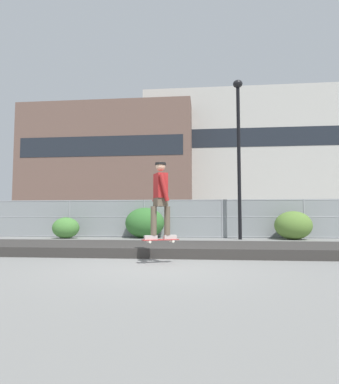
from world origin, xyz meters
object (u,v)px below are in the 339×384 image
object	(u,v)px
parked_car_near	(132,220)
shrub_center	(145,223)
street_lamp	(239,140)
shrub_left	(66,228)
parked_car_mid	(241,220)
shrub_right	(293,225)
skater	(161,195)
skateboard	(160,240)

from	to	relation	value
parked_car_near	shrub_center	world-z (taller)	parked_car_near
street_lamp	shrub_left	bearing A→B (deg)	-179.36
parked_car_mid	shrub_right	size ratio (longest dim) A/B	2.75
parked_car_mid	shrub_left	world-z (taller)	parked_car_mid
parked_car_mid	shrub_right	bearing A→B (deg)	-61.99
shrub_center	shrub_right	xyz separation A→B (m)	(6.76, -0.42, -0.09)
shrub_left	parked_car_mid	bearing A→B (deg)	23.45
skater	shrub_right	bearing A→B (deg)	58.99
shrub_center	skater	bearing A→B (deg)	-77.74
skater	street_lamp	distance (m)	9.00
skateboard	skater	distance (m)	0.97
parked_car_near	skateboard	bearing A→B (deg)	-74.76
parked_car_near	parked_car_mid	xyz separation A→B (m)	(6.17, 0.12, 0.00)
skater	shrub_center	xyz separation A→B (m)	(-1.86, 8.57, -0.76)
street_lamp	shrub_right	distance (m)	4.54
street_lamp	shrub_center	world-z (taller)	street_lamp
skateboard	shrub_left	size ratio (longest dim) A/B	0.63
skater	shrub_right	world-z (taller)	skater
shrub_left	shrub_right	distance (m)	10.43
parked_car_mid	shrub_right	distance (m)	4.02
street_lamp	parked_car_near	bearing A→B (deg)	148.51
parked_car_mid	shrub_center	size ratio (longest dim) A/B	2.41
street_lamp	parked_car_mid	world-z (taller)	street_lamp
parked_car_near	shrub_left	bearing A→B (deg)	-123.48
skater	street_lamp	bearing A→B (deg)	72.42
skater	street_lamp	world-z (taller)	street_lamp
skateboard	parked_car_near	distance (m)	12.00
skater	parked_car_mid	world-z (taller)	skater
parked_car_near	street_lamp	bearing A→B (deg)	-31.49
skateboard	parked_car_near	size ratio (longest dim) A/B	0.18
skateboard	street_lamp	xyz separation A→B (m)	(2.56, 8.08, 4.01)
parked_car_mid	shrub_center	bearing A→B (deg)	-147.35
street_lamp	shrub_right	bearing A→B (deg)	1.83
shrub_left	shrub_center	world-z (taller)	shrub_center
shrub_left	shrub_center	xyz separation A→B (m)	(3.67, 0.58, 0.23)
skater	shrub_left	size ratio (longest dim) A/B	1.33
skateboard	shrub_left	bearing A→B (deg)	124.69
street_lamp	shrub_center	xyz separation A→B (m)	(-4.42, 0.49, -3.80)
street_lamp	shrub_left	world-z (taller)	street_lamp
skater	street_lamp	xyz separation A→B (m)	(2.56, 8.08, 3.04)
shrub_left	skateboard	bearing A→B (deg)	-55.31
parked_car_near	shrub_right	world-z (taller)	parked_car_near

